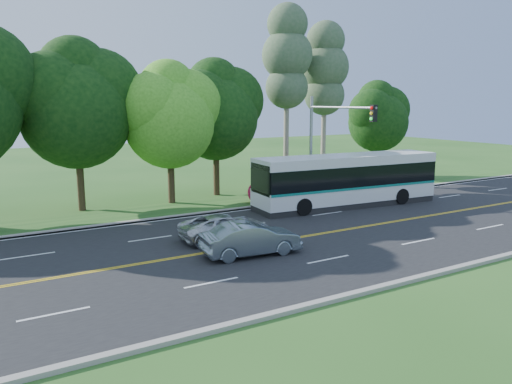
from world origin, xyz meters
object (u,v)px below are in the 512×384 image
traffic_signal (329,133)px  sedan (251,239)px  transit_bus (347,181)px  suv (225,227)px

traffic_signal → sedan: size_ratio=1.60×
transit_bus → suv: (-10.40, -3.27, -0.99)m
suv → traffic_signal: bearing=-62.4°
suv → sedan: bearing=-178.4°
transit_bus → sedan: 12.20m
traffic_signal → suv: 10.92m
sedan → suv: (0.16, 2.78, -0.09)m
traffic_signal → transit_bus: 3.27m
traffic_signal → suv: bearing=-157.3°
traffic_signal → suv: size_ratio=1.55×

